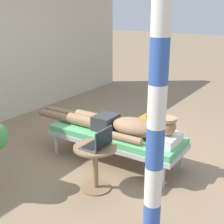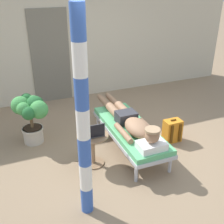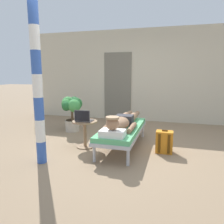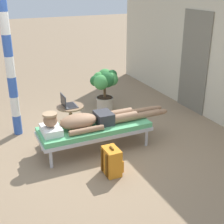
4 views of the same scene
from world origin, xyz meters
The scene contains 9 objects.
ground_plane centered at (0.00, 0.00, 0.00)m, with size 40.00×40.00×0.00m, color #8C7256.
house_door_panel centered at (-0.84, 2.56, 1.02)m, with size 0.84×0.03×2.04m, color #6D6759.
lounge_chair centered at (-0.09, 0.05, 0.35)m, with size 0.66×1.82×0.42m.
person_reclining centered at (-0.09, 0.01, 0.52)m, with size 0.53×2.17×0.33m.
side_table centered at (-0.79, -0.13, 0.36)m, with size 0.48×0.48×0.52m.
laptop centered at (-0.79, -0.18, 0.58)m, with size 0.31×0.24×0.23m.
backpack centered at (0.71, -0.01, 0.20)m, with size 0.30×0.26×0.42m.
potted_plant centered at (-1.55, 0.87, 0.57)m, with size 0.58×0.59×0.86m.
porch_post centered at (-1.18, -1.01, 1.24)m, with size 0.15×0.15×2.47m.
Camera 4 is at (4.22, -1.62, 2.57)m, focal length 50.70 mm.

